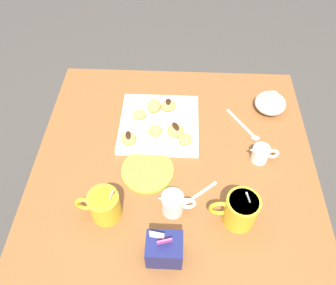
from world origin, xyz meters
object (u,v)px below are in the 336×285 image
dining_table (174,179)px  cream_pitcher_white (173,203)px  beignet_6 (185,139)px  coffee_mug_mustard_left (240,210)px  coffee_mug_mustard_right (104,205)px  beignet_0 (154,106)px  ice_cream_bowl (271,102)px  beignet_3 (155,131)px  beignet_1 (174,130)px  beignet_5 (168,106)px  saucer_lime_left (147,171)px  pastry_plate_square (159,124)px  beignet_4 (129,139)px  beignet_2 (139,115)px  sugar_caddy (164,249)px  chocolate_sauce_pitcher (261,153)px

dining_table → cream_pitcher_white: bearing=90.5°
beignet_6 → coffee_mug_mustard_left: bearing=120.6°
coffee_mug_mustard_right → beignet_0: (-0.11, -0.39, -0.01)m
ice_cream_bowl → beignet_3: 0.41m
cream_pitcher_white → beignet_1: size_ratio=1.92×
ice_cream_bowl → beignet_5: 0.35m
beignet_0 → beignet_3: (-0.01, 0.11, -0.00)m
coffee_mug_mustard_left → coffee_mug_mustard_right: coffee_mug_mustard_left is taller
dining_table → saucer_lime_left: bearing=37.9°
pastry_plate_square → coffee_mug_mustard_right: coffee_mug_mustard_right is taller
beignet_3 → beignet_4: 0.09m
beignet_3 → beignet_2: bearing=-49.8°
coffee_mug_mustard_right → cream_pitcher_white: coffee_mug_mustard_right is taller
sugar_caddy → ice_cream_bowl: bearing=-122.4°
beignet_1 → beignet_5: 0.11m
beignet_6 → cream_pitcher_white: bearing=82.6°
coffee_mug_mustard_left → cream_pitcher_white: size_ratio=1.46×
beignet_5 → beignet_6: size_ratio=1.08×
sugar_caddy → saucer_lime_left: sugar_caddy is taller
pastry_plate_square → cream_pitcher_white: (-0.06, 0.31, 0.03)m
sugar_caddy → beignet_4: (0.13, -0.35, -0.01)m
cream_pitcher_white → beignet_4: (0.15, -0.22, -0.01)m
coffee_mug_mustard_left → beignet_4: coffee_mug_mustard_left is taller
beignet_2 → beignet_3: bearing=130.2°
sugar_caddy → beignet_2: sugar_caddy is taller
beignet_0 → beignet_4: 0.16m
dining_table → beignet_2: size_ratio=18.31×
beignet_6 → beignet_3: bearing=-17.5°
coffee_mug_mustard_right → beignet_1: coffee_mug_mustard_right is taller
coffee_mug_mustard_right → beignet_4: (-0.04, -0.24, -0.02)m
beignet_0 → beignet_5: (-0.05, -0.00, -0.00)m
cream_pitcher_white → dining_table: bearing=-89.5°
beignet_4 → beignet_6: (-0.18, -0.01, -0.00)m
coffee_mug_mustard_right → beignet_1: size_ratio=2.51×
beignet_3 → beignet_4: size_ratio=0.95×
coffee_mug_mustard_left → sugar_caddy: size_ratio=1.43×
ice_cream_bowl → chocolate_sauce_pitcher: 0.23m
beignet_2 → beignet_4: beignet_4 is taller
beignet_3 → beignet_6: bearing=162.5°
coffee_mug_mustard_right → beignet_0: coffee_mug_mustard_right is taller
ice_cream_bowl → beignet_2: size_ratio=2.24×
chocolate_sauce_pitcher → beignet_2: size_ratio=1.94×
ice_cream_bowl → chocolate_sauce_pitcher: (0.06, 0.22, -0.00)m
pastry_plate_square → ice_cream_bowl: bearing=-166.1°
sugar_caddy → ice_cream_bowl: size_ratio=1.00×
pastry_plate_square → sugar_caddy: bearing=95.3°
pastry_plate_square → ice_cream_bowl: 0.39m
chocolate_sauce_pitcher → beignet_4: size_ratio=1.84×
pastry_plate_square → coffee_mug_mustard_right: (0.13, 0.33, 0.04)m
chocolate_sauce_pitcher → beignet_4: 0.41m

